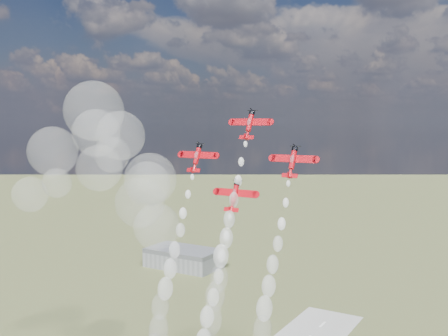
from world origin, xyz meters
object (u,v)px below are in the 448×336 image
object	(u,v)px
plane_slot	(234,195)
plane_right	(293,161)
hangar	(183,258)
plane_left	(197,157)
plane_lead	(250,124)

from	to	relation	value
plane_slot	plane_right	bearing A→B (deg)	15.91
hangar	plane_left	world-z (taller)	plane_left
hangar	plane_slot	bearing A→B (deg)	-51.10
plane_right	plane_slot	size ratio (longest dim) A/B	1.00
hangar	plane_left	distance (m)	221.54
hangar	plane_right	world-z (taller)	plane_right
plane_lead	hangar	bearing A→B (deg)	130.39
plane_slot	hangar	bearing A→B (deg)	128.90
hangar	plane_lead	bearing A→B (deg)	-49.61
plane_left	hangar	bearing A→B (deg)	126.34
plane_lead	plane_left	world-z (taller)	plane_lead
hangar	plane_lead	distance (m)	230.98
plane_left	plane_right	distance (m)	30.56
plane_right	plane_slot	xyz separation A→B (m)	(-15.28, -4.36, -9.77)
plane_slot	plane_left	bearing A→B (deg)	164.09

